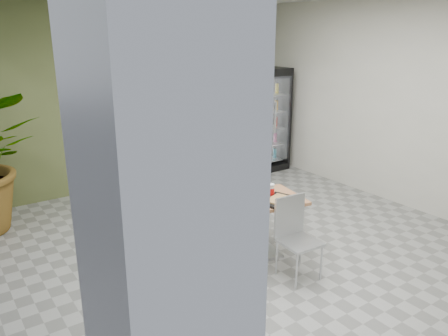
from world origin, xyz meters
The scene contains 11 objects.
ground centered at (0.00, 0.00, 0.00)m, with size 7.00×7.00×0.00m, color gray.
room_envelope centered at (0.00, 0.00, 1.60)m, with size 6.00×7.00×3.20m, color silver, non-canonical shape.
dining_table centered at (0.04, 0.08, 0.54)m, with size 1.13×0.88×0.75m.
chair_far centered at (0.01, 0.65, 0.57)m, with size 0.52×0.53×0.97m.
chair_near centered at (0.08, -0.49, 0.54)m, with size 0.44×0.44×0.93m.
seated_woman centered at (0.04, 0.70, 0.55)m, with size 0.63×0.41×1.71m, color black.
pizza_plate centered at (-0.03, 0.07, 0.77)m, with size 0.30×0.27×0.03m.
soda_cup centered at (0.19, 0.05, 0.83)m, with size 0.09×0.09×0.16m.
napkin_stack centered at (-0.19, -0.10, 0.76)m, with size 0.16×0.16×0.02m, color silver.
cafeteria_tray centered at (0.15, -0.13, 0.76)m, with size 0.46×0.33×0.03m, color black.
beverage_fridge centered at (2.38, 2.87, 1.01)m, with size 0.92×0.71×2.01m.
Camera 1 is at (-3.10, -3.70, 2.66)m, focal length 35.00 mm.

